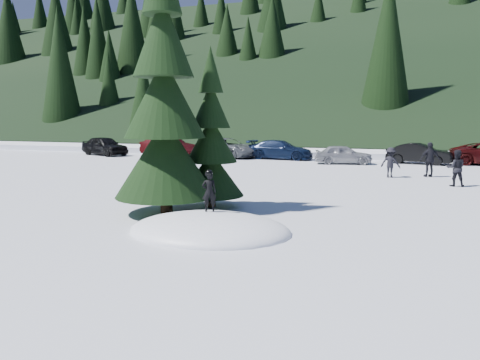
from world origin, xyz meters
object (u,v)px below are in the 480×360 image
(spruce_short, at_px, (211,146))
(car_5, at_px, (420,154))
(car_3, at_px, (280,150))
(car_4, at_px, (343,154))
(car_0, at_px, (105,146))
(car_2, at_px, (227,148))
(spruce_tall, at_px, (164,109))
(child_skier, at_px, (209,192))
(adult_1, at_px, (430,160))
(adult_0, at_px, (456,168))
(adult_2, at_px, (390,163))
(car_1, at_px, (169,147))

(spruce_short, relative_size, car_5, 1.35)
(car_3, height_order, car_5, car_3)
(car_4, xyz_separation_m, car_5, (4.64, 1.54, 0.04))
(car_0, distance_m, car_2, 9.72)
(spruce_tall, bearing_deg, spruce_short, 54.46)
(child_skier, relative_size, car_5, 0.27)
(child_skier, distance_m, adult_1, 15.00)
(adult_0, distance_m, car_3, 14.26)
(car_0, relative_size, car_4, 1.19)
(adult_2, bearing_deg, car_5, -87.95)
(spruce_short, relative_size, car_4, 1.49)
(car_2, bearing_deg, car_1, 126.46)
(adult_0, bearing_deg, car_1, -29.71)
(car_1, bearing_deg, car_0, 109.55)
(car_2, bearing_deg, car_5, -70.30)
(car_5, bearing_deg, child_skier, 174.72)
(adult_0, relative_size, adult_1, 0.92)
(car_3, bearing_deg, adult_2, -130.94)
(adult_0, distance_m, car_1, 20.63)
(spruce_short, distance_m, child_skier, 3.19)
(adult_2, xyz_separation_m, car_5, (1.74, 7.40, -0.10))
(adult_1, xyz_separation_m, car_2, (-13.41, 7.17, -0.18))
(car_5, bearing_deg, car_3, 100.20)
(car_3, xyz_separation_m, car_4, (4.57, -1.92, -0.06))
(child_skier, height_order, car_4, child_skier)
(spruce_short, bearing_deg, car_0, 132.95)
(child_skier, distance_m, adult_2, 13.51)
(child_skier, xyz_separation_m, car_4, (1.81, 18.51, -0.41))
(car_4, distance_m, car_5, 4.89)
(car_2, relative_size, car_3, 1.10)
(adult_0, bearing_deg, car_3, -47.86)
(spruce_short, relative_size, adult_0, 3.33)
(adult_0, height_order, car_2, adult_0)
(car_0, xyz_separation_m, car_1, (5.39, 0.19, 0.02))
(child_skier, bearing_deg, car_0, -73.32)
(car_2, bearing_deg, adult_1, -95.90)
(car_2, distance_m, car_5, 13.28)
(car_4, bearing_deg, spruce_tall, 157.21)
(car_4, height_order, car_5, car_5)
(spruce_short, bearing_deg, car_2, 107.95)
(adult_2, bearing_deg, spruce_short, 74.97)
(spruce_short, distance_m, car_2, 18.78)
(adult_1, relative_size, car_4, 0.49)
(car_2, distance_m, car_4, 8.89)
(spruce_short, distance_m, adult_1, 13.16)
(car_3, bearing_deg, child_skier, -167.10)
(adult_1, bearing_deg, adult_2, 0.09)
(car_5, bearing_deg, adult_2, 179.31)
(spruce_tall, xyz_separation_m, child_skier, (2.05, -1.42, -2.29))
(spruce_tall, xyz_separation_m, adult_2, (6.75, 11.24, -2.57))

